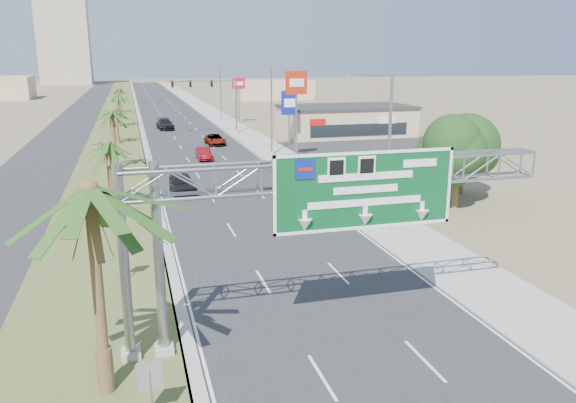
% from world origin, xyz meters
% --- Properties ---
extents(road, '(12.00, 300.00, 0.02)m').
position_xyz_m(road, '(0.00, 110.00, 0.01)').
color(road, '#28282B').
rests_on(road, ground).
extents(sidewalk_right, '(4.00, 300.00, 0.10)m').
position_xyz_m(sidewalk_right, '(8.50, 110.00, 0.05)').
color(sidewalk_right, '#9E9B93').
rests_on(sidewalk_right, ground).
extents(median_grass, '(7.00, 300.00, 0.12)m').
position_xyz_m(median_grass, '(-10.00, 110.00, 0.06)').
color(median_grass, '#455E29').
rests_on(median_grass, ground).
extents(opposing_road, '(8.00, 300.00, 0.02)m').
position_xyz_m(opposing_road, '(-17.00, 110.00, 0.01)').
color(opposing_road, '#28282B').
rests_on(opposing_road, ground).
extents(sign_gantry, '(16.75, 1.24, 7.50)m').
position_xyz_m(sign_gantry, '(-1.06, 9.93, 6.06)').
color(sign_gantry, gray).
rests_on(sign_gantry, ground).
extents(palm_near, '(5.70, 5.70, 8.35)m').
position_xyz_m(palm_near, '(-9.20, 8.00, 6.93)').
color(palm_near, brown).
rests_on(palm_near, ground).
extents(palm_row_b, '(3.99, 3.99, 5.95)m').
position_xyz_m(palm_row_b, '(-9.50, 32.00, 4.90)').
color(palm_row_b, brown).
rests_on(palm_row_b, ground).
extents(palm_row_c, '(3.99, 3.99, 6.75)m').
position_xyz_m(palm_row_c, '(-9.50, 48.00, 5.66)').
color(palm_row_c, brown).
rests_on(palm_row_c, ground).
extents(palm_row_d, '(3.99, 3.99, 5.45)m').
position_xyz_m(palm_row_d, '(-9.50, 66.00, 4.42)').
color(palm_row_d, brown).
rests_on(palm_row_d, ground).
extents(palm_row_e, '(3.99, 3.99, 6.15)m').
position_xyz_m(palm_row_e, '(-9.50, 85.00, 5.09)').
color(palm_row_e, brown).
rests_on(palm_row_e, ground).
extents(palm_row_f, '(3.99, 3.99, 5.75)m').
position_xyz_m(palm_row_f, '(-9.50, 110.00, 4.71)').
color(palm_row_f, brown).
rests_on(palm_row_f, ground).
extents(streetlight_near, '(3.27, 0.44, 10.00)m').
position_xyz_m(streetlight_near, '(7.30, 22.00, 4.69)').
color(streetlight_near, gray).
rests_on(streetlight_near, ground).
extents(streetlight_mid, '(3.27, 0.44, 10.00)m').
position_xyz_m(streetlight_mid, '(7.30, 52.00, 4.69)').
color(streetlight_mid, gray).
rests_on(streetlight_mid, ground).
extents(streetlight_far, '(3.27, 0.44, 10.00)m').
position_xyz_m(streetlight_far, '(7.30, 88.00, 4.69)').
color(streetlight_far, gray).
rests_on(streetlight_far, ground).
extents(signal_mast, '(10.28, 0.71, 8.00)m').
position_xyz_m(signal_mast, '(5.17, 71.97, 4.85)').
color(signal_mast, gray).
rests_on(signal_mast, ground).
extents(store_building, '(18.00, 10.00, 4.00)m').
position_xyz_m(store_building, '(22.00, 66.00, 2.00)').
color(store_building, '#C8B287').
rests_on(store_building, ground).
extents(oak_near, '(4.50, 4.50, 6.80)m').
position_xyz_m(oak_near, '(15.00, 26.00, 4.53)').
color(oak_near, brown).
rests_on(oak_near, ground).
extents(oak_far, '(3.50, 3.50, 5.60)m').
position_xyz_m(oak_far, '(18.00, 30.00, 3.82)').
color(oak_far, brown).
rests_on(oak_far, ground).
extents(median_signback_a, '(0.75, 0.08, 2.08)m').
position_xyz_m(median_signback_a, '(-7.80, 6.00, 1.45)').
color(median_signback_a, gray).
rests_on(median_signback_a, ground).
extents(median_signback_b, '(0.75, 0.08, 2.08)m').
position_xyz_m(median_signback_b, '(-8.50, 18.00, 1.45)').
color(median_signback_b, gray).
rests_on(median_signback_b, ground).
extents(tower_distant, '(20.00, 16.00, 35.00)m').
position_xyz_m(tower_distant, '(-32.00, 250.00, 17.50)').
color(tower_distant, tan).
rests_on(tower_distant, ground).
extents(building_distant_right, '(20.00, 12.00, 5.00)m').
position_xyz_m(building_distant_right, '(30.00, 140.00, 2.50)').
color(building_distant_right, '#C8B287').
rests_on(building_distant_right, ground).
extents(car_left_lane, '(2.27, 4.94, 1.64)m').
position_xyz_m(car_left_lane, '(-4.08, 36.11, 0.82)').
color(car_left_lane, black).
rests_on(car_left_lane, ground).
extents(car_mid_lane, '(1.44, 4.07, 1.34)m').
position_xyz_m(car_mid_lane, '(-0.32, 51.51, 0.67)').
color(car_mid_lane, maroon).
rests_on(car_mid_lane, ground).
extents(car_right_lane, '(2.37, 4.82, 1.32)m').
position_xyz_m(car_right_lane, '(2.51, 62.01, 0.66)').
color(car_right_lane, gray).
rests_on(car_right_lane, ground).
extents(car_far, '(2.68, 5.70, 1.61)m').
position_xyz_m(car_far, '(-2.62, 80.04, 0.80)').
color(car_far, black).
rests_on(car_far, ground).
extents(pole_sign_red_near, '(2.42, 0.72, 9.72)m').
position_xyz_m(pole_sign_red_near, '(9.21, 48.00, 7.70)').
color(pole_sign_red_near, gray).
rests_on(pole_sign_red_near, ground).
extents(pole_sign_blue, '(2.02, 0.52, 7.07)m').
position_xyz_m(pole_sign_blue, '(11.58, 59.09, 5.13)').
color(pole_sign_blue, gray).
rests_on(pole_sign_blue, ground).
extents(pole_sign_red_far, '(2.21, 0.43, 7.79)m').
position_xyz_m(pole_sign_red_far, '(10.08, 85.02, 6.12)').
color(pole_sign_red_far, gray).
rests_on(pole_sign_red_far, ground).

